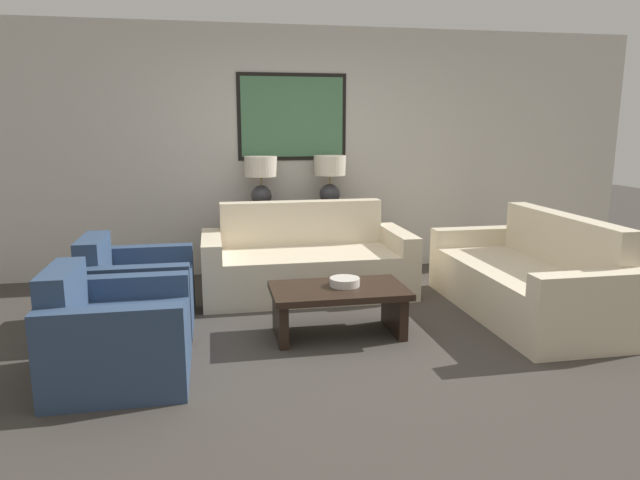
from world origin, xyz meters
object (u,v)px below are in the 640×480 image
at_px(couch_by_side, 527,281).
at_px(decorative_bowl, 345,282).
at_px(table_lamp_right, 330,175).
at_px(couch_by_back_wall, 307,264).
at_px(armchair_near_back_wall, 136,294).
at_px(table_lamp_left, 261,176).
at_px(console_table, 296,242).
at_px(armchair_near_camera, 117,338).
at_px(coffee_table, 338,300).

relative_size(couch_by_side, decorative_bowl, 8.45).
distance_m(table_lamp_right, couch_by_back_wall, 1.11).
height_order(decorative_bowl, armchair_near_back_wall, armchair_near_back_wall).
xyz_separation_m(table_lamp_left, couch_by_side, (2.14, -1.65, -0.80)).
bearing_deg(console_table, couch_by_side, -42.84).
height_order(couch_by_side, decorative_bowl, couch_by_side).
xyz_separation_m(couch_by_side, decorative_bowl, (-1.66, -0.17, 0.13)).
bearing_deg(decorative_bowl, armchair_near_back_wall, 164.16).
xyz_separation_m(table_lamp_right, decorative_bowl, (-0.26, -1.81, -0.67)).
bearing_deg(armchair_near_back_wall, armchair_near_camera, -90.00).
relative_size(table_lamp_left, coffee_table, 0.53).
xyz_separation_m(console_table, armchair_near_camera, (-1.52, -2.34, -0.10)).
distance_m(console_table, coffee_table, 1.85).
bearing_deg(table_lamp_left, coffee_table, -77.07).
distance_m(table_lamp_right, coffee_table, 2.04).
bearing_deg(console_table, armchair_near_camera, -122.95).
distance_m(console_table, armchair_near_camera, 2.79).
relative_size(table_lamp_left, couch_by_side, 0.28).
xyz_separation_m(table_lamp_left, table_lamp_right, (0.74, 0.00, 0.00)).
height_order(table_lamp_left, couch_by_back_wall, table_lamp_left).
distance_m(console_table, decorative_bowl, 1.82).
relative_size(table_lamp_right, couch_by_side, 0.28).
distance_m(console_table, couch_by_side, 2.42).
height_order(couch_by_side, armchair_near_back_wall, couch_by_side).
height_order(table_lamp_left, table_lamp_right, same).
relative_size(decorative_bowl, armchair_near_camera, 0.27).
relative_size(couch_by_side, armchair_near_back_wall, 2.25).
relative_size(console_table, armchair_near_camera, 1.45).
bearing_deg(table_lamp_left, couch_by_back_wall, -61.26).
height_order(console_table, couch_by_back_wall, couch_by_back_wall).
bearing_deg(table_lamp_left, armchair_near_camera, -116.14).
relative_size(console_table, couch_by_side, 0.64).
relative_size(console_table, couch_by_back_wall, 0.64).
height_order(coffee_table, decorative_bowl, decorative_bowl).
height_order(table_lamp_right, coffee_table, table_lamp_right).
xyz_separation_m(table_lamp_left, couch_by_back_wall, (0.37, -0.67, -0.80)).
xyz_separation_m(console_table, coffee_table, (0.06, -1.85, -0.09)).
relative_size(console_table, coffee_table, 1.23).
height_order(couch_by_back_wall, armchair_near_camera, couch_by_back_wall).
distance_m(table_lamp_left, couch_by_back_wall, 1.11).
bearing_deg(table_lamp_right, armchair_near_back_wall, -144.41).
bearing_deg(coffee_table, couch_by_side, 6.61).
bearing_deg(armchair_near_camera, couch_by_back_wall, 47.74).
relative_size(armchair_near_back_wall, armchair_near_camera, 1.00).
bearing_deg(decorative_bowl, couch_by_back_wall, 95.62).
bearing_deg(table_lamp_left, decorative_bowl, -75.15).
xyz_separation_m(console_table, table_lamp_right, (0.37, 0.00, 0.72)).
bearing_deg(couch_by_side, console_table, 137.16).
relative_size(table_lamp_left, armchair_near_camera, 0.62).
relative_size(couch_by_back_wall, coffee_table, 1.90).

